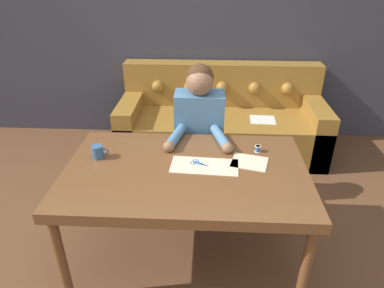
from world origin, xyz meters
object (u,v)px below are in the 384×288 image
(dining_table, at_px, (186,177))
(thread_spool, at_px, (258,149))
(person, at_px, (199,138))
(scissors, at_px, (201,164))
(mug, at_px, (98,152))
(couch, at_px, (221,123))

(dining_table, height_order, thread_spool, thread_spool)
(person, height_order, scissors, person)
(mug, relative_size, thread_spool, 2.51)
(dining_table, relative_size, person, 1.25)
(couch, height_order, mug, couch)
(person, height_order, thread_spool, person)
(couch, xyz_separation_m, thread_spool, (0.20, -1.36, 0.44))
(dining_table, distance_m, mug, 0.61)
(dining_table, bearing_deg, mug, 169.97)
(person, bearing_deg, dining_table, -96.08)
(couch, bearing_deg, scissors, -96.88)
(scissors, relative_size, thread_spool, 4.63)
(couch, height_order, thread_spool, couch)
(mug, bearing_deg, dining_table, -10.03)
(couch, xyz_separation_m, scissors, (-0.19, -1.55, 0.42))
(scissors, distance_m, thread_spool, 0.43)
(dining_table, xyz_separation_m, mug, (-0.59, 0.10, 0.11))
(dining_table, distance_m, scissors, 0.13)
(couch, bearing_deg, mug, -120.24)
(dining_table, xyz_separation_m, couch, (0.28, 1.60, -0.35))
(couch, distance_m, person, 1.05)
(person, xyz_separation_m, scissors, (0.03, -0.57, 0.11))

